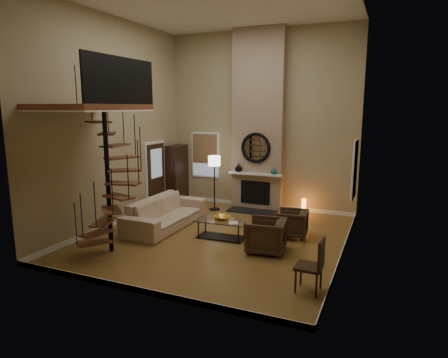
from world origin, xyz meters
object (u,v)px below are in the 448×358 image
at_px(coffee_table, 221,227).
at_px(accent_lamp, 304,206).
at_px(sofa, 166,213).
at_px(armchair_far, 269,236).
at_px(side_chair, 314,263).
at_px(hutch, 177,174).
at_px(armchair_near, 295,224).
at_px(floor_lamp, 214,165).

bearing_deg(coffee_table, accent_lamp, 64.03).
height_order(sofa, armchair_far, sofa).
distance_m(armchair_far, accent_lamp, 3.32).
relative_size(armchair_far, coffee_table, 0.66).
bearing_deg(armchair_far, side_chair, 32.09).
xyz_separation_m(armchair_far, coffee_table, (-1.35, 0.41, -0.07)).
xyz_separation_m(hutch, side_chair, (5.50, -4.79, -0.42)).
height_order(armchair_far, coffee_table, armchair_far).
bearing_deg(accent_lamp, armchair_near, -84.00).
height_order(armchair_near, coffee_table, armchair_near).
xyz_separation_m(armchair_near, coffee_table, (-1.64, -0.75, -0.07)).
bearing_deg(side_chair, hutch, 138.94).
xyz_separation_m(sofa, accent_lamp, (3.15, 2.68, -0.15)).
height_order(coffee_table, side_chair, side_chair).
height_order(coffee_table, accent_lamp, accent_lamp).
distance_m(armchair_near, side_chair, 2.89).
distance_m(hutch, side_chair, 7.30).
bearing_deg(sofa, side_chair, -116.49).
bearing_deg(armchair_far, hutch, -134.61).
bearing_deg(hutch, coffee_table, -44.49).
distance_m(sofa, side_chair, 4.87).
distance_m(armchair_far, floor_lamp, 3.97).
height_order(hutch, side_chair, hutch).
bearing_deg(floor_lamp, hutch, 163.81).
bearing_deg(sofa, armchair_far, -101.50).
distance_m(hutch, floor_lamp, 1.74).
bearing_deg(armchair_near, sofa, -86.35).
relative_size(sofa, side_chair, 2.82).
xyz_separation_m(armchair_far, floor_lamp, (-2.63, 2.78, 1.06)).
bearing_deg(armchair_near, armchair_far, -19.23).
distance_m(armchair_near, accent_lamp, 2.17).
relative_size(armchair_near, side_chair, 0.76).
relative_size(floor_lamp, accent_lamp, 3.67).
height_order(sofa, side_chair, side_chair).
height_order(hutch, coffee_table, hutch).
relative_size(armchair_near, floor_lamp, 0.44).
relative_size(floor_lamp, side_chair, 1.75).
height_order(hutch, armchair_far, hutch).
height_order(armchair_far, floor_lamp, floor_lamp).
relative_size(sofa, armchair_far, 3.24).
xyz_separation_m(hutch, sofa, (1.15, -2.60, -0.55)).
bearing_deg(accent_lamp, sofa, -139.61).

